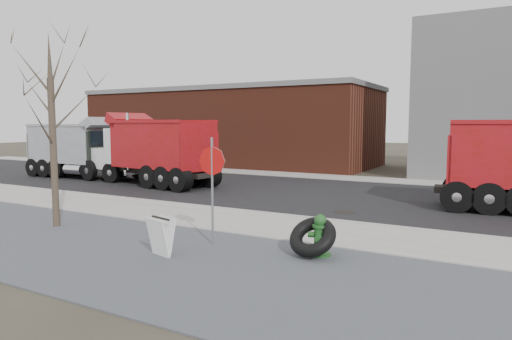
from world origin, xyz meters
The scene contains 14 objects.
ground centered at (0.00, 0.00, 0.00)m, with size 120.00×120.00×0.00m, color #383328.
gravel_verge centered at (0.00, -3.50, 0.01)m, with size 60.00×5.00×0.03m, color slate.
sidewalk centered at (0.00, 0.25, 0.03)m, with size 60.00×2.50×0.06m, color #9E9B93.
curb centered at (0.00, 1.55, 0.06)m, with size 60.00×0.15×0.11m, color #9E9B93.
road centered at (0.00, 6.30, 0.01)m, with size 60.00×9.40×0.02m, color black.
far_sidewalk centered at (0.00, 12.00, 0.03)m, with size 60.00×2.00×0.06m, color #9E9B93.
building_brick centered at (-10.00, 17.00, 2.65)m, with size 20.20×8.20×5.30m.
bare_tree centered at (-3.20, -2.60, 3.30)m, with size 3.20×3.20×5.20m.
fire_hydrant centered at (4.07, -1.72, 0.42)m, with size 0.52×0.51×0.91m.
truck_tire centered at (3.97, -1.87, 0.44)m, with size 1.11×1.06×0.85m.
stop_sign centered at (1.57, -2.06, 1.71)m, with size 0.68×0.07×2.49m.
sandwich_board centered at (1.18, -3.39, 0.44)m, with size 0.67×0.51×0.83m.
dump_truck_red_b centered at (-7.08, 5.35, 1.67)m, with size 7.83×3.18×3.27m.
dump_truck_grey centered at (-11.97, 5.69, 1.58)m, with size 6.82×2.28×3.08m.
Camera 1 is at (7.49, -10.59, 2.78)m, focal length 32.00 mm.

